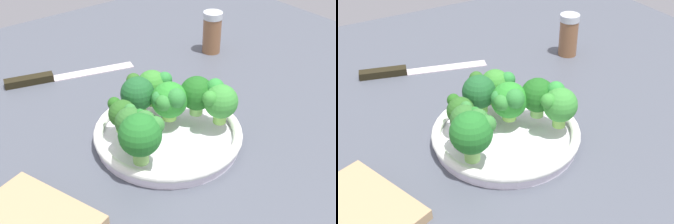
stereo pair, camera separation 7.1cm
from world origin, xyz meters
The scene contains 12 objects.
ground_plane centered at (0.00, 0.00, -1.25)cm, with size 130.00×130.00×2.50cm, color #494E59.
bowl centered at (2.31, -0.99, 1.44)cm, with size 24.47×24.47×2.82cm.
broccoli_floret_0 centered at (-4.05, -1.22, 6.75)cm, with size 5.99×5.78×6.89cm.
broccoli_floret_1 centered at (-5.33, 2.72, 6.98)cm, with size 6.30×6.34×7.04cm.
broccoli_floret_2 centered at (3.59, -7.77, 6.58)cm, with size 5.78×5.99×6.71cm.
broccoli_floret_3 centered at (9.55, -0.80, 6.74)cm, with size 4.59×4.59×6.55cm.
broccoli_floret_4 centered at (8.52, -4.96, 5.98)cm, with size 4.52×5.11×5.48cm.
broccoli_floret_5 centered at (-0.63, -8.34, 6.43)cm, with size 5.57×5.39×6.32cm.
broccoli_floret_6 centered at (0.83, -2.61, 6.66)cm, with size 6.42×6.53×6.71cm.
broccoli_floret_7 centered at (10.37, 3.33, 7.62)cm, with size 6.90×6.44×8.02cm.
knife centered at (8.26, -32.09, 0.55)cm, with size 26.27×9.44×1.50cm.
pepper_shaker centered at (-26.34, -22.00, 4.80)cm, with size 4.33×4.33×9.49cm.
Camera 1 is at (38.48, 46.07, 45.12)cm, focal length 47.69 mm.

